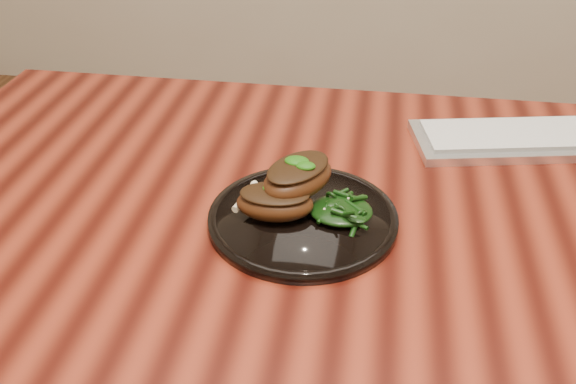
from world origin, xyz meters
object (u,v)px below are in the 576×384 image
object	(u,v)px
plate	(303,218)
keyboard	(551,137)
desk	(426,264)
greens_heap	(341,207)
lamb_chop_front	(274,202)

from	to	relation	value
plate	keyboard	xyz separation A→B (m)	(0.37, 0.28, 0.00)
desk	greens_heap	size ratio (longest dim) A/B	19.10
greens_heap	desk	bearing A→B (deg)	16.80
desk	lamb_chop_front	world-z (taller)	lamb_chop_front
desk	greens_heap	xyz separation A→B (m)	(-0.12, -0.04, 0.11)
desk	lamb_chop_front	xyz separation A→B (m)	(-0.21, -0.05, 0.12)
desk	plate	world-z (taller)	plate
lamb_chop_front	greens_heap	world-z (taller)	lamb_chop_front
desk	plate	xyz separation A→B (m)	(-0.17, -0.04, 0.09)
lamb_chop_front	keyboard	size ratio (longest dim) A/B	0.24
plate	lamb_chop_front	world-z (taller)	lamb_chop_front
desk	plate	size ratio (longest dim) A/B	6.36
greens_heap	lamb_chop_front	bearing A→B (deg)	-171.22
plate	lamb_chop_front	xyz separation A→B (m)	(-0.04, -0.01, 0.03)
plate	desk	bearing A→B (deg)	13.57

